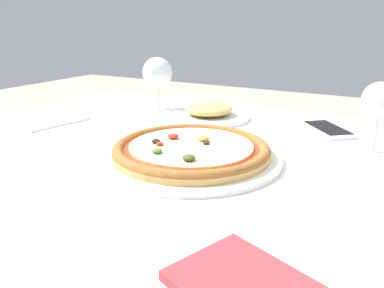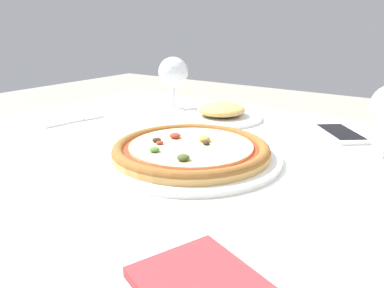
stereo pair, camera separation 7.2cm
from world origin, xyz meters
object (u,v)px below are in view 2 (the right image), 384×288
object	(u,v)px
pizza_plate	(192,150)
side_plate	(221,113)
dining_table	(171,197)
cell_phone	(340,133)
wine_glass_far_right	(173,73)
fork	(76,121)

from	to	relation	value
pizza_plate	side_plate	bearing A→B (deg)	110.67
dining_table	pizza_plate	xyz separation A→B (m)	(0.05, 0.00, 0.11)
dining_table	cell_phone	distance (m)	0.42
cell_phone	dining_table	bearing A→B (deg)	-126.97
dining_table	cell_phone	world-z (taller)	cell_phone
pizza_plate	cell_phone	bearing A→B (deg)	58.84
wine_glass_far_right	cell_phone	world-z (taller)	wine_glass_far_right
pizza_plate	dining_table	bearing A→B (deg)	-176.46
pizza_plate	wine_glass_far_right	distance (m)	0.46
fork	cell_phone	bearing A→B (deg)	23.82
dining_table	side_plate	size ratio (longest dim) A/B	5.11
dining_table	wine_glass_far_right	distance (m)	0.47
dining_table	pizza_plate	world-z (taller)	pizza_plate
fork	wine_glass_far_right	distance (m)	0.32
fork	wine_glass_far_right	world-z (taller)	wine_glass_far_right
wine_glass_far_right	side_plate	xyz separation A→B (m)	(0.19, -0.03, -0.09)
pizza_plate	fork	bearing A→B (deg)	172.46
dining_table	fork	distance (m)	0.38
fork	side_plate	world-z (taller)	side_plate
fork	cell_phone	xyz separation A→B (m)	(0.61, 0.27, 0.00)
fork	pizza_plate	bearing A→B (deg)	-7.54
wine_glass_far_right	cell_phone	size ratio (longest dim) A/B	1.00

